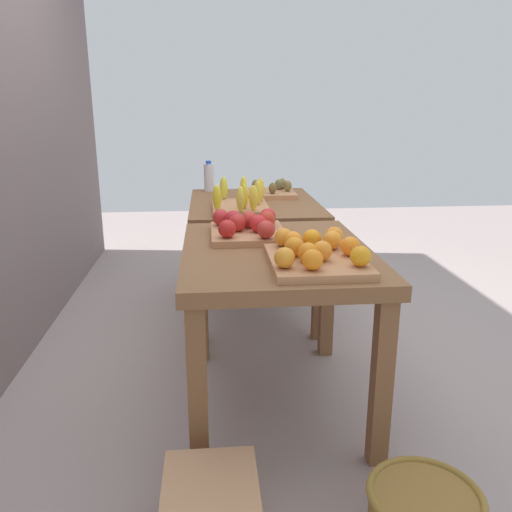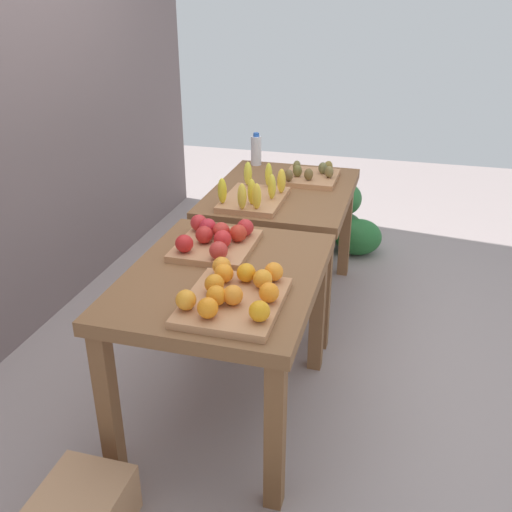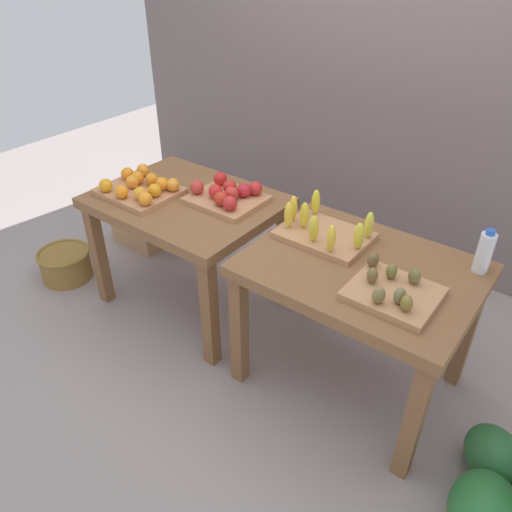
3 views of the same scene
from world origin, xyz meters
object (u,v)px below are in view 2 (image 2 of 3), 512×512
object	(u,v)px
display_table_right	(282,206)
display_table_left	(224,295)
banana_crate	(255,195)
water_bottle	(256,150)
apple_bin	(216,239)
watermelon_pile	(344,227)
orange_bin	(234,294)
kiwi_bin	(311,176)

from	to	relation	value
display_table_right	display_table_left	bearing A→B (deg)	180.00
banana_crate	water_bottle	world-z (taller)	water_bottle
apple_bin	watermelon_pile	distance (m)	1.93
orange_bin	watermelon_pile	distance (m)	2.34
apple_bin	banana_crate	bearing A→B (deg)	-0.86
banana_crate	watermelon_pile	distance (m)	1.36
kiwi_bin	display_table_left	bearing A→B (deg)	174.41
orange_bin	apple_bin	xyz separation A→B (m)	(0.46, 0.23, 0.00)
water_bottle	watermelon_pile	size ratio (longest dim) A/B	0.31
display_table_right	orange_bin	world-z (taller)	orange_bin
display_table_right	kiwi_bin	xyz separation A→B (m)	(0.20, -0.13, 0.14)
apple_bin	kiwi_bin	size ratio (longest dim) A/B	1.12
display_table_left	water_bottle	world-z (taller)	water_bottle
display_table_left	water_bottle	distance (m)	1.60
water_bottle	watermelon_pile	bearing A→B (deg)	-51.46
display_table_left	kiwi_bin	distance (m)	1.34
kiwi_bin	orange_bin	bearing A→B (deg)	179.75
display_table_right	banana_crate	distance (m)	0.32
banana_crate	kiwi_bin	xyz separation A→B (m)	(0.47, -0.23, -0.02)
apple_bin	water_bottle	world-z (taller)	water_bottle
display_table_left	kiwi_bin	bearing A→B (deg)	-5.59
banana_crate	kiwi_bin	world-z (taller)	banana_crate
banana_crate	water_bottle	xyz separation A→B (m)	(0.71, 0.18, 0.05)
water_bottle	watermelon_pile	xyz separation A→B (m)	(0.45, -0.56, -0.67)
kiwi_bin	watermelon_pile	xyz separation A→B (m)	(0.69, -0.15, -0.60)
watermelon_pile	display_table_right	bearing A→B (deg)	162.33
apple_bin	water_bottle	size ratio (longest dim) A/B	1.93
display_table_right	watermelon_pile	size ratio (longest dim) A/B	1.53
orange_bin	water_bottle	world-z (taller)	water_bottle
banana_crate	water_bottle	distance (m)	0.73
display_table_left	orange_bin	world-z (taller)	orange_bin
display_table_left	banana_crate	world-z (taller)	banana_crate
water_bottle	display_table_right	bearing A→B (deg)	-147.49
display_table_right	water_bottle	distance (m)	0.56
apple_bin	watermelon_pile	size ratio (longest dim) A/B	0.61
orange_bin	display_table_left	bearing A→B (deg)	27.05
display_table_right	water_bottle	size ratio (longest dim) A/B	4.89
display_table_right	kiwi_bin	world-z (taller)	kiwi_bin
display_table_left	kiwi_bin	size ratio (longest dim) A/B	2.85
banana_crate	watermelon_pile	world-z (taller)	banana_crate
display_table_left	banana_crate	xyz separation A→B (m)	(0.85, 0.10, 0.15)
banana_crate	kiwi_bin	distance (m)	0.52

